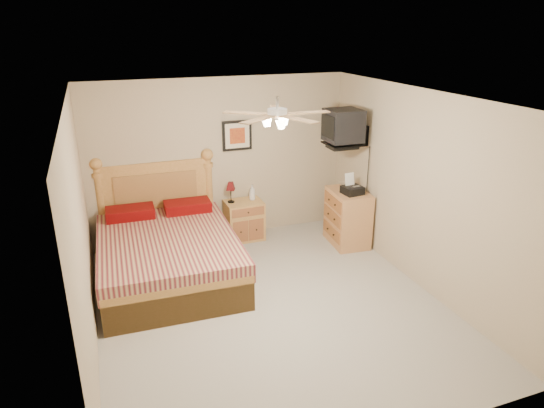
% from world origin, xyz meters
% --- Properties ---
extents(floor, '(4.50, 4.50, 0.00)m').
position_xyz_m(floor, '(0.00, 0.00, 0.00)').
color(floor, '#9A958B').
rests_on(floor, ground).
extents(ceiling, '(4.00, 4.50, 0.04)m').
position_xyz_m(ceiling, '(0.00, 0.00, 2.50)').
color(ceiling, white).
rests_on(ceiling, ground).
extents(wall_back, '(4.00, 0.04, 2.50)m').
position_xyz_m(wall_back, '(0.00, 2.25, 1.25)').
color(wall_back, tan).
rests_on(wall_back, ground).
extents(wall_front, '(4.00, 0.04, 2.50)m').
position_xyz_m(wall_front, '(0.00, -2.25, 1.25)').
color(wall_front, tan).
rests_on(wall_front, ground).
extents(wall_left, '(0.04, 4.50, 2.50)m').
position_xyz_m(wall_left, '(-2.00, 0.00, 1.25)').
color(wall_left, tan).
rests_on(wall_left, ground).
extents(wall_right, '(0.04, 4.50, 2.50)m').
position_xyz_m(wall_right, '(2.00, 0.00, 1.25)').
color(wall_right, tan).
rests_on(wall_right, ground).
extents(bed, '(1.79, 2.31, 1.46)m').
position_xyz_m(bed, '(-1.04, 1.12, 0.73)').
color(bed, '#AA7C35').
rests_on(bed, ground).
extents(nightstand, '(0.58, 0.44, 0.62)m').
position_xyz_m(nightstand, '(0.29, 2.00, 0.31)').
color(nightstand, '#B17D36').
rests_on(nightstand, ground).
extents(table_lamp, '(0.23, 0.23, 0.33)m').
position_xyz_m(table_lamp, '(0.10, 2.05, 0.78)').
color(table_lamp, '#510C0E').
rests_on(table_lamp, nightstand).
extents(lotion_bottle, '(0.11, 0.11, 0.25)m').
position_xyz_m(lotion_bottle, '(0.44, 2.04, 0.74)').
color(lotion_bottle, silver).
rests_on(lotion_bottle, nightstand).
extents(framed_picture, '(0.46, 0.04, 0.46)m').
position_xyz_m(framed_picture, '(0.27, 2.23, 1.62)').
color(framed_picture, black).
rests_on(framed_picture, wall_back).
extents(dresser, '(0.56, 0.76, 0.85)m').
position_xyz_m(dresser, '(1.73, 1.29, 0.43)').
color(dresser, '#B3814C').
rests_on(dresser, ground).
extents(fax_machine, '(0.31, 0.32, 0.30)m').
position_xyz_m(fax_machine, '(1.72, 1.17, 1.00)').
color(fax_machine, black).
rests_on(fax_machine, dresser).
extents(magazine_lower, '(0.31, 0.35, 0.03)m').
position_xyz_m(magazine_lower, '(1.71, 1.51, 0.87)').
color(magazine_lower, beige).
rests_on(magazine_lower, dresser).
extents(magazine_upper, '(0.23, 0.27, 0.02)m').
position_xyz_m(magazine_upper, '(1.72, 1.52, 0.89)').
color(magazine_upper, gray).
rests_on(magazine_upper, magazine_lower).
extents(wall_tv, '(0.56, 0.46, 0.58)m').
position_xyz_m(wall_tv, '(1.75, 1.34, 1.81)').
color(wall_tv, black).
rests_on(wall_tv, wall_right).
extents(ceiling_fan, '(1.14, 1.14, 0.28)m').
position_xyz_m(ceiling_fan, '(0.00, -0.20, 2.36)').
color(ceiling_fan, white).
rests_on(ceiling_fan, ceiling).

